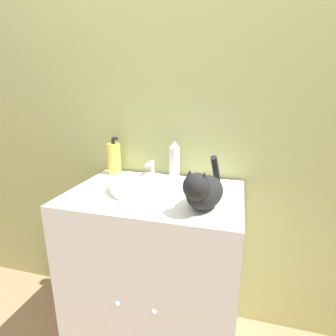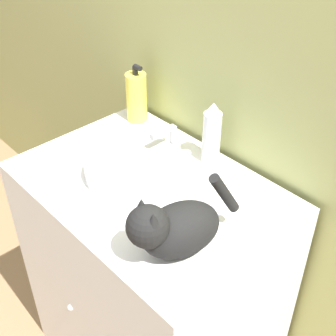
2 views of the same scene
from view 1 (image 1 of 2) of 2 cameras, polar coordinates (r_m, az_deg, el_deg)
wall_back at (r=1.49m, az=0.97°, el=11.17°), size 6.00×0.05×2.50m
vanity_cabinet at (r=1.49m, az=-2.59°, el=-22.01°), size 0.82×0.58×0.92m
sink_basin at (r=1.27m, az=-5.87°, el=-3.89°), size 0.30×0.30×0.05m
faucet at (r=1.40m, az=-3.64°, el=-0.85°), size 0.15×0.11×0.11m
cat at (r=1.06m, az=7.66°, el=-4.82°), size 0.19×0.33×0.20m
soap_bottle at (r=1.55m, az=-11.66°, el=2.04°), size 0.07×0.07×0.22m
spray_bottle at (r=1.43m, az=1.41°, el=1.62°), size 0.06×0.06×0.21m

